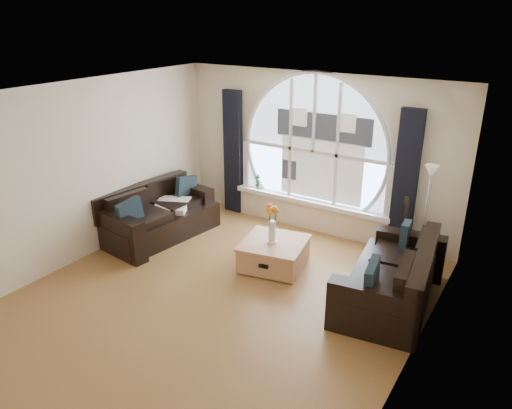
# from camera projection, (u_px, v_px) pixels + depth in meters

# --- Properties ---
(ground) EXTENTS (5.00, 5.50, 0.01)m
(ground) POSITION_uv_depth(u_px,v_px,m) (220.00, 297.00, 6.57)
(ground) COLOR brown
(ground) RESTS_ON ground
(ceiling) EXTENTS (5.00, 5.50, 0.01)m
(ceiling) POSITION_uv_depth(u_px,v_px,m) (214.00, 96.00, 5.56)
(ceiling) COLOR silver
(ceiling) RESTS_ON ground
(wall_back) EXTENTS (5.00, 0.01, 2.70)m
(wall_back) POSITION_uv_depth(u_px,v_px,m) (314.00, 154.00, 8.22)
(wall_back) COLOR beige
(wall_back) RESTS_ON ground
(wall_front) EXTENTS (5.00, 0.01, 2.70)m
(wall_front) POSITION_uv_depth(u_px,v_px,m) (13.00, 313.00, 3.91)
(wall_front) COLOR beige
(wall_front) RESTS_ON ground
(wall_left) EXTENTS (0.01, 5.50, 2.70)m
(wall_left) POSITION_uv_depth(u_px,v_px,m) (84.00, 172.00, 7.30)
(wall_left) COLOR beige
(wall_left) RESTS_ON ground
(wall_right) EXTENTS (0.01, 5.50, 2.70)m
(wall_right) POSITION_uv_depth(u_px,v_px,m) (420.00, 255.00, 4.82)
(wall_right) COLOR beige
(wall_right) RESTS_ON ground
(attic_slope) EXTENTS (0.92, 5.50, 0.72)m
(attic_slope) POSITION_uv_depth(u_px,v_px,m) (401.00, 153.00, 4.60)
(attic_slope) COLOR silver
(attic_slope) RESTS_ON ground
(arched_window) EXTENTS (2.60, 0.06, 2.15)m
(arched_window) POSITION_uv_depth(u_px,v_px,m) (314.00, 138.00, 8.09)
(arched_window) COLOR silver
(arched_window) RESTS_ON wall_back
(window_sill) EXTENTS (2.90, 0.22, 0.08)m
(window_sill) POSITION_uv_depth(u_px,v_px,m) (310.00, 202.00, 8.45)
(window_sill) COLOR white
(window_sill) RESTS_ON wall_back
(window_frame) EXTENTS (2.76, 0.08, 2.15)m
(window_frame) POSITION_uv_depth(u_px,v_px,m) (314.00, 138.00, 8.07)
(window_frame) COLOR white
(window_frame) RESTS_ON wall_back
(neighbor_house) EXTENTS (1.70, 0.02, 1.50)m
(neighbor_house) POSITION_uv_depth(u_px,v_px,m) (322.00, 147.00, 8.05)
(neighbor_house) COLOR silver
(neighbor_house) RESTS_ON wall_back
(curtain_left) EXTENTS (0.35, 0.12, 2.30)m
(curtain_left) POSITION_uv_depth(u_px,v_px,m) (233.00, 153.00, 8.99)
(curtain_left) COLOR black
(curtain_left) RESTS_ON ground
(curtain_right) EXTENTS (0.35, 0.12, 2.30)m
(curtain_right) POSITION_uv_depth(u_px,v_px,m) (405.00, 184.00, 7.40)
(curtain_right) COLOR black
(curtain_right) RESTS_ON ground
(sofa_left) EXTENTS (1.23, 2.06, 0.87)m
(sofa_left) POSITION_uv_depth(u_px,v_px,m) (159.00, 214.00, 8.22)
(sofa_left) COLOR black
(sofa_left) RESTS_ON ground
(sofa_right) EXTENTS (1.21, 2.04, 0.86)m
(sofa_right) POSITION_uv_depth(u_px,v_px,m) (391.00, 275.00, 6.33)
(sofa_right) COLOR black
(sofa_right) RESTS_ON ground
(coffee_chest) EXTENTS (1.07, 1.07, 0.45)m
(coffee_chest) POSITION_uv_depth(u_px,v_px,m) (274.00, 253.00, 7.29)
(coffee_chest) COLOR #B37C54
(coffee_chest) RESTS_ON ground
(throw_blanket) EXTENTS (0.73, 0.73, 0.10)m
(throw_blanket) POSITION_uv_depth(u_px,v_px,m) (172.00, 205.00, 8.32)
(throw_blanket) COLOR silver
(throw_blanket) RESTS_ON sofa_left
(vase_flowers) EXTENTS (0.24, 0.24, 0.70)m
(vase_flowers) POSITION_uv_depth(u_px,v_px,m) (272.00, 218.00, 7.05)
(vase_flowers) COLOR white
(vase_flowers) RESTS_ON coffee_chest
(floor_lamp) EXTENTS (0.24, 0.24, 1.60)m
(floor_lamp) POSITION_uv_depth(u_px,v_px,m) (425.00, 218.00, 7.06)
(floor_lamp) COLOR #B2B2B2
(floor_lamp) RESTS_ON ground
(guitar) EXTENTS (0.42, 0.34, 1.06)m
(guitar) POSITION_uv_depth(u_px,v_px,m) (405.00, 227.00, 7.42)
(guitar) COLOR brown
(guitar) RESTS_ON ground
(potted_plant) EXTENTS (0.16, 0.12, 0.26)m
(potted_plant) POSITION_uv_depth(u_px,v_px,m) (257.00, 181.00, 8.93)
(potted_plant) COLOR #1E6023
(potted_plant) RESTS_ON window_sill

